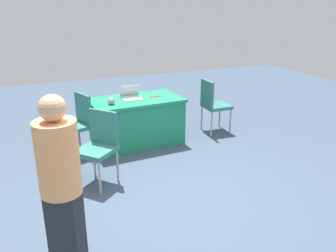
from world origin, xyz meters
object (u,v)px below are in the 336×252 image
Objects in this scene: yarn_ball at (111,101)px; chair_near_front at (99,143)px; laptop_silver at (132,96)px; scissors_red at (155,96)px; table_foreground at (137,121)px; chair_tucked_left at (77,121)px; chair_tucked_right at (213,103)px; person_organiser at (61,180)px.

chair_near_front is at bearing 65.86° from yarn_ball.
scissors_red is (-0.40, 0.03, -0.04)m from laptop_silver.
yarn_ball reaches higher than table_foreground.
chair_tucked_left is 1.33m from scissors_red.
laptop_silver is (-0.80, -1.13, 0.26)m from chair_near_front.
chair_tucked_right is 1.90m from yarn_ball.
chair_tucked_left is at bearing -9.59° from yarn_ball.
laptop_silver reaches higher than scissors_red.
chair_tucked_left is at bearing 4.53° from table_foreground.
yarn_ball is at bearing 5.38° from scissors_red.
chair_tucked_left is at bearing -64.32° from person_organiser.
chair_tucked_right is at bearing -108.22° from chair_tucked_left.
chair_tucked_left is at bearing -3.36° from scissors_red.
chair_tucked_left is 2.58m from person_organiser.
chair_tucked_right is at bearing -179.70° from laptop_silver.
laptop_silver is (1.49, -0.05, 0.26)m from chair_tucked_right.
person_organiser is 4.92× the size of laptop_silver.
yarn_ball is at bearing -119.25° from chair_tucked_left.
laptop_silver is (0.06, -0.03, 0.42)m from table_foreground.
chair_tucked_left reaches higher than table_foreground.
table_foreground is at bearing -105.13° from chair_tucked_left.
chair_near_front is 2.92× the size of laptop_silver.
laptop_silver is 0.40m from scissors_red.
yarn_ball is (0.39, 0.20, 0.02)m from laptop_silver.
person_organiser is (2.91, 2.57, 0.35)m from chair_tucked_right.
scissors_red is at bearing 178.11° from laptop_silver.
chair_tucked_left is 0.61m from yarn_ball.
scissors_red reaches higher than table_foreground.
yarn_ball is (0.45, 0.17, 0.44)m from table_foreground.
chair_tucked_right is at bearing -175.43° from yarn_ball.
table_foreground is 0.94× the size of person_organiser.
person_organiser is at bearing 60.18° from table_foreground.
scissors_red is at bearing -88.01° from person_organiser.
laptop_silver reaches higher than chair_tucked_right.
laptop_silver is at bearing -152.78° from yarn_ball.
yarn_ball is 0.80m from scissors_red.
table_foreground is at bearing -89.63° from chair_tucked_right.
chair_tucked_right is 1.51m from laptop_silver.
yarn_ball is at bearing -84.39° from chair_tucked_right.
table_foreground is 1.58× the size of chair_tucked_right.
scissors_red is (1.09, -0.02, 0.22)m from chair_tucked_right.
chair_tucked_left is 0.59× the size of person_organiser.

